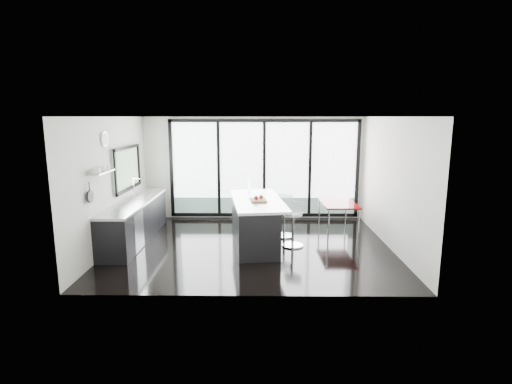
{
  "coord_description": "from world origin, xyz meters",
  "views": [
    {
      "loc": [
        0.21,
        -8.41,
        2.8
      ],
      "look_at": [
        0.1,
        0.3,
        1.15
      ],
      "focal_mm": 28.0,
      "sensor_mm": 36.0,
      "label": 1
    }
  ],
  "objects_px": {
    "island": "(254,221)",
    "bar_stool_near": "(293,229)",
    "red_table": "(338,217)",
    "bar_stool_far": "(284,221)"
  },
  "relations": [
    {
      "from": "red_table",
      "to": "bar_stool_far",
      "type": "bearing_deg",
      "value": -162.22
    },
    {
      "from": "bar_stool_far",
      "to": "bar_stool_near",
      "type": "bearing_deg",
      "value": -68.13
    },
    {
      "from": "island",
      "to": "bar_stool_near",
      "type": "relative_size",
      "value": 3.44
    },
    {
      "from": "red_table",
      "to": "island",
      "type": "bearing_deg",
      "value": -154.17
    },
    {
      "from": "island",
      "to": "bar_stool_far",
      "type": "distance_m",
      "value": 0.91
    },
    {
      "from": "bar_stool_far",
      "to": "red_table",
      "type": "distance_m",
      "value": 1.41
    },
    {
      "from": "island",
      "to": "red_table",
      "type": "distance_m",
      "value": 2.28
    },
    {
      "from": "island",
      "to": "bar_stool_near",
      "type": "distance_m",
      "value": 0.88
    },
    {
      "from": "island",
      "to": "red_table",
      "type": "relative_size",
      "value": 1.86
    },
    {
      "from": "island",
      "to": "red_table",
      "type": "bearing_deg",
      "value": 25.83
    }
  ]
}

